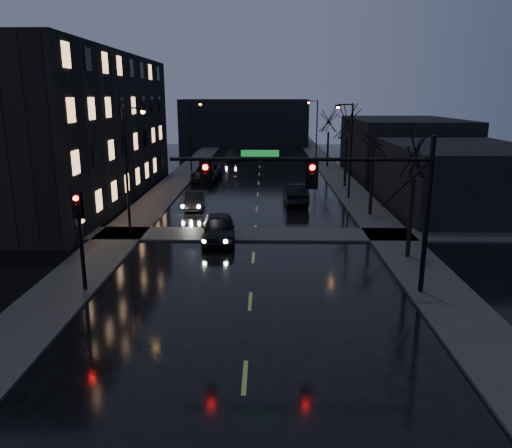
{
  "coord_description": "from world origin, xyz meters",
  "views": [
    {
      "loc": [
        0.59,
        -11.98,
        8.59
      ],
      "look_at": [
        0.23,
        8.94,
        3.2
      ],
      "focal_mm": 35.0,
      "sensor_mm": 36.0,
      "label": 1
    }
  ],
  "objects_px": {
    "oncoming_car_a": "(218,228)",
    "oncoming_car_d": "(232,156)",
    "oncoming_car_b": "(195,200)",
    "oncoming_car_c": "(206,173)",
    "lead_car": "(295,193)"
  },
  "relations": [
    {
      "from": "oncoming_car_a",
      "to": "oncoming_car_c",
      "type": "relative_size",
      "value": 0.84
    },
    {
      "from": "oncoming_car_d",
      "to": "lead_car",
      "type": "distance_m",
      "value": 28.22
    },
    {
      "from": "oncoming_car_a",
      "to": "oncoming_car_c",
      "type": "distance_m",
      "value": 22.71
    },
    {
      "from": "oncoming_car_b",
      "to": "oncoming_car_d",
      "type": "height_order",
      "value": "oncoming_car_d"
    },
    {
      "from": "oncoming_car_b",
      "to": "lead_car",
      "type": "xyz_separation_m",
      "value": [
        8.01,
        2.07,
        0.17
      ]
    },
    {
      "from": "oncoming_car_b",
      "to": "oncoming_car_c",
      "type": "xyz_separation_m",
      "value": [
        -0.59,
        13.42,
        0.14
      ]
    },
    {
      "from": "oncoming_car_a",
      "to": "oncoming_car_d",
      "type": "relative_size",
      "value": 0.97
    },
    {
      "from": "oncoming_car_a",
      "to": "oncoming_car_d",
      "type": "distance_m",
      "value": 38.5
    },
    {
      "from": "oncoming_car_d",
      "to": "lead_car",
      "type": "bearing_deg",
      "value": -83.49
    },
    {
      "from": "oncoming_car_a",
      "to": "lead_car",
      "type": "relative_size",
      "value": 0.97
    },
    {
      "from": "oncoming_car_a",
      "to": "oncoming_car_d",
      "type": "xyz_separation_m",
      "value": [
        -1.65,
        38.47,
        -0.1
      ]
    },
    {
      "from": "oncoming_car_b",
      "to": "lead_car",
      "type": "relative_size",
      "value": 0.8
    },
    {
      "from": "oncoming_car_c",
      "to": "lead_car",
      "type": "relative_size",
      "value": 1.15
    },
    {
      "from": "oncoming_car_a",
      "to": "oncoming_car_c",
      "type": "bearing_deg",
      "value": 94.01
    },
    {
      "from": "oncoming_car_a",
      "to": "oncoming_car_b",
      "type": "xyz_separation_m",
      "value": [
        -2.68,
        9.06,
        -0.17
      ]
    }
  ]
}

